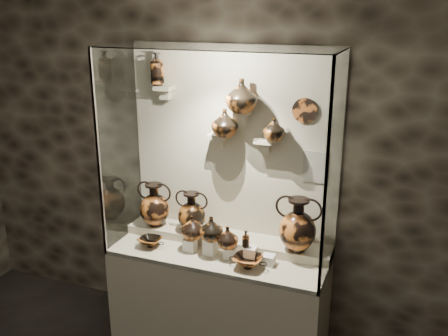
{
  "coord_description": "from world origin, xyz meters",
  "views": [
    {
      "loc": [
        1.3,
        -1.08,
        2.66
      ],
      "look_at": [
        0.02,
        2.24,
        1.51
      ],
      "focal_mm": 40.0,
      "sensor_mm": 36.0,
      "label": 1
    }
  ],
  "objects_px": {
    "kylix_right": "(248,261)",
    "jug_c": "(228,237)",
    "ovoid_vase_b": "(242,96)",
    "kylix_left": "(150,241)",
    "ovoid_vase_a": "(225,123)",
    "lekythos_tall": "(157,67)",
    "amphora_right": "(298,225)",
    "amphora_left": "(155,205)",
    "lekythos_small": "(246,238)",
    "amphora_mid": "(192,212)",
    "jug_a": "(193,227)",
    "jug_b": "(211,229)",
    "ovoid_vase_c": "(274,129)"
  },
  "relations": [
    {
      "from": "kylix_right",
      "to": "jug_c",
      "type": "bearing_deg",
      "value": 178.64
    },
    {
      "from": "ovoid_vase_b",
      "to": "kylix_left",
      "type": "bearing_deg",
      "value": -147.94
    },
    {
      "from": "ovoid_vase_a",
      "to": "ovoid_vase_b",
      "type": "relative_size",
      "value": 0.86
    },
    {
      "from": "lekythos_tall",
      "to": "amphora_right",
      "type": "bearing_deg",
      "value": -12.02
    },
    {
      "from": "amphora_right",
      "to": "ovoid_vase_a",
      "type": "distance_m",
      "value": 0.94
    },
    {
      "from": "lekythos_tall",
      "to": "ovoid_vase_b",
      "type": "distance_m",
      "value": 0.74
    },
    {
      "from": "ovoid_vase_a",
      "to": "amphora_left",
      "type": "bearing_deg",
      "value": -177.29
    },
    {
      "from": "amphora_right",
      "to": "lekythos_small",
      "type": "xyz_separation_m",
      "value": [
        -0.35,
        -0.19,
        -0.09
      ]
    },
    {
      "from": "amphora_left",
      "to": "jug_c",
      "type": "distance_m",
      "value": 0.76
    },
    {
      "from": "amphora_left",
      "to": "kylix_right",
      "type": "xyz_separation_m",
      "value": [
        0.92,
        -0.29,
        -0.2
      ]
    },
    {
      "from": "lekythos_small",
      "to": "lekythos_tall",
      "type": "bearing_deg",
      "value": 175.26
    },
    {
      "from": "amphora_left",
      "to": "lekythos_small",
      "type": "xyz_separation_m",
      "value": [
        0.87,
        -0.21,
        -0.06
      ]
    },
    {
      "from": "lekythos_small",
      "to": "kylix_left",
      "type": "distance_m",
      "value": 0.8
    },
    {
      "from": "amphora_left",
      "to": "amphora_right",
      "type": "xyz_separation_m",
      "value": [
        1.22,
        -0.02,
        0.02
      ]
    },
    {
      "from": "jug_c",
      "to": "lekythos_small",
      "type": "bearing_deg",
      "value": 9.21
    },
    {
      "from": "amphora_mid",
      "to": "kylix_left",
      "type": "bearing_deg",
      "value": -119.74
    },
    {
      "from": "amphora_mid",
      "to": "kylix_left",
      "type": "distance_m",
      "value": 0.41
    },
    {
      "from": "jug_c",
      "to": "ovoid_vase_b",
      "type": "relative_size",
      "value": 0.69
    },
    {
      "from": "jug_c",
      "to": "lekythos_small",
      "type": "relative_size",
      "value": 1.15
    },
    {
      "from": "jug_a",
      "to": "jug_b",
      "type": "distance_m",
      "value": 0.18
    },
    {
      "from": "lekythos_small",
      "to": "amphora_mid",
      "type": "bearing_deg",
      "value": 173.43
    },
    {
      "from": "amphora_left",
      "to": "kylix_right",
      "type": "bearing_deg",
      "value": -18.04
    },
    {
      "from": "amphora_mid",
      "to": "ovoid_vase_b",
      "type": "distance_m",
      "value": 1.05
    },
    {
      "from": "lekythos_tall",
      "to": "kylix_left",
      "type": "bearing_deg",
      "value": -87.01
    },
    {
      "from": "amphora_mid",
      "to": "lekythos_small",
      "type": "relative_size",
      "value": 2.28
    },
    {
      "from": "amphora_right",
      "to": "jug_c",
      "type": "xyz_separation_m",
      "value": [
        -0.49,
        -0.19,
        -0.1
      ]
    },
    {
      "from": "lekythos_small",
      "to": "kylix_left",
      "type": "height_order",
      "value": "lekythos_small"
    },
    {
      "from": "kylix_right",
      "to": "jug_a",
      "type": "bearing_deg",
      "value": -170.97
    },
    {
      "from": "ovoid_vase_b",
      "to": "jug_a",
      "type": "bearing_deg",
      "value": -137.82
    },
    {
      "from": "jug_b",
      "to": "kylix_right",
      "type": "height_order",
      "value": "jug_b"
    },
    {
      "from": "kylix_right",
      "to": "ovoid_vase_a",
      "type": "bearing_deg",
      "value": 154.59
    },
    {
      "from": "kylix_left",
      "to": "amphora_right",
      "type": "bearing_deg",
      "value": 30.76
    },
    {
      "from": "lekythos_tall",
      "to": "ovoid_vase_c",
      "type": "xyz_separation_m",
      "value": [
        0.96,
        -0.03,
        -0.41
      ]
    },
    {
      "from": "lekythos_tall",
      "to": "ovoid_vase_c",
      "type": "height_order",
      "value": "lekythos_tall"
    },
    {
      "from": "kylix_right",
      "to": "ovoid_vase_c",
      "type": "xyz_separation_m",
      "value": [
        0.07,
        0.35,
        0.92
      ]
    },
    {
      "from": "kylix_left",
      "to": "ovoid_vase_a",
      "type": "distance_m",
      "value": 1.12
    },
    {
      "from": "amphora_left",
      "to": "jug_b",
      "type": "xyz_separation_m",
      "value": [
        0.6,
        -0.21,
        -0.03
      ]
    },
    {
      "from": "ovoid_vase_a",
      "to": "ovoid_vase_c",
      "type": "distance_m",
      "value": 0.38
    },
    {
      "from": "kylix_left",
      "to": "jug_a",
      "type": "bearing_deg",
      "value": 31.12
    },
    {
      "from": "amphora_mid",
      "to": "kylix_right",
      "type": "bearing_deg",
      "value": -10.38
    },
    {
      "from": "kylix_right",
      "to": "ovoid_vase_a",
      "type": "distance_m",
      "value": 1.04
    },
    {
      "from": "lekythos_small",
      "to": "jug_b",
      "type": "bearing_deg",
      "value": -165.41
    },
    {
      "from": "amphora_left",
      "to": "lekythos_tall",
      "type": "height_order",
      "value": "lekythos_tall"
    },
    {
      "from": "ovoid_vase_b",
      "to": "ovoid_vase_c",
      "type": "bearing_deg",
      "value": 17.66
    },
    {
      "from": "amphora_left",
      "to": "jug_c",
      "type": "xyz_separation_m",
      "value": [
        0.73,
        -0.21,
        -0.08
      ]
    },
    {
      "from": "ovoid_vase_a",
      "to": "ovoid_vase_c",
      "type": "bearing_deg",
      "value": 1.24
    },
    {
      "from": "amphora_left",
      "to": "lekythos_small",
      "type": "bearing_deg",
      "value": -13.96
    },
    {
      "from": "lekythos_small",
      "to": "lekythos_tall",
      "type": "xyz_separation_m",
      "value": [
        -0.85,
        0.3,
        1.19
      ]
    },
    {
      "from": "amphora_mid",
      "to": "ovoid_vase_a",
      "type": "bearing_deg",
      "value": 25.66
    },
    {
      "from": "amphora_mid",
      "to": "lekythos_tall",
      "type": "relative_size",
      "value": 1.18
    }
  ]
}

